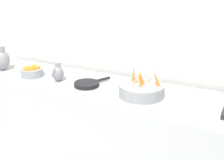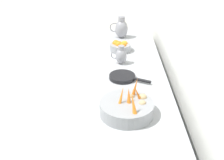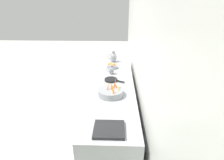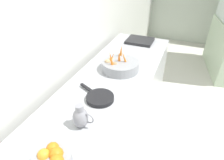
{
  "view_description": "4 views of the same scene",
  "coord_description": "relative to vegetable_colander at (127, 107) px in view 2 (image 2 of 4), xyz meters",
  "views": [
    {
      "loc": [
        0.67,
        1.49,
        1.88
      ],
      "look_at": [
        -1.35,
        0.47,
        1.05
      ],
      "focal_mm": 47.58,
      "sensor_mm": 36.0,
      "label": 1
    },
    {
      "loc": [
        -1.37,
        2.28,
        2.06
      ],
      "look_at": [
        -1.36,
        0.43,
        1.05
      ],
      "focal_mm": 44.44,
      "sensor_mm": 36.0,
      "label": 2
    },
    {
      "loc": [
        -1.56,
        3.04,
        2.24
      ],
      "look_at": [
        -1.47,
        0.32,
        1.0
      ],
      "focal_mm": 28.75,
      "sensor_mm": 36.0,
      "label": 3
    },
    {
      "loc": [
        -0.89,
        -0.94,
        1.91
      ],
      "look_at": [
        -1.4,
        0.3,
        1.04
      ],
      "focal_mm": 31.2,
      "sensor_mm": 36.0,
      "label": 4
    }
  ],
  "objects": [
    {
      "name": "prep_counter",
      "position": [
        -0.01,
        -0.42,
        -0.51
      ],
      "size": [
        0.72,
        2.87,
        0.92
      ],
      "primitive_type": "cube",
      "color": "#ADAFB5",
      "rests_on": "ground_plane"
    },
    {
      "name": "metal_pitcher_tall",
      "position": [
        0.01,
        -1.55,
        0.06
      ],
      "size": [
        0.21,
        0.15,
        0.25
      ],
      "color": "gray",
      "rests_on": "prep_counter"
    },
    {
      "name": "skillet_on_counter",
      "position": [
        0.01,
        -0.52,
        -0.03
      ],
      "size": [
        0.35,
        0.23,
        0.03
      ],
      "color": "black",
      "rests_on": "prep_counter"
    },
    {
      "name": "orange_bowl",
      "position": [
        0.02,
        -1.14,
        -0.0
      ],
      "size": [
        0.22,
        0.22,
        0.11
      ],
      "color": "gray",
      "rests_on": "prep_counter"
    },
    {
      "name": "vegetable_colander",
      "position": [
        0.0,
        0.0,
        0.0
      ],
      "size": [
        0.38,
        0.38,
        0.23
      ],
      "color": "gray",
      "rests_on": "prep_counter"
    },
    {
      "name": "tile_wall_left",
      "position": [
        -0.48,
        0.08,
        0.53
      ],
      "size": [
        0.1,
        7.58,
        3.0
      ],
      "primitive_type": "cube",
      "color": "silver",
      "rests_on": "ground_plane"
    },
    {
      "name": "metal_pitcher_short",
      "position": [
        0.02,
        -0.83,
        0.03
      ],
      "size": [
        0.15,
        0.11,
        0.18
      ],
      "color": "gray",
      "rests_on": "prep_counter"
    }
  ]
}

